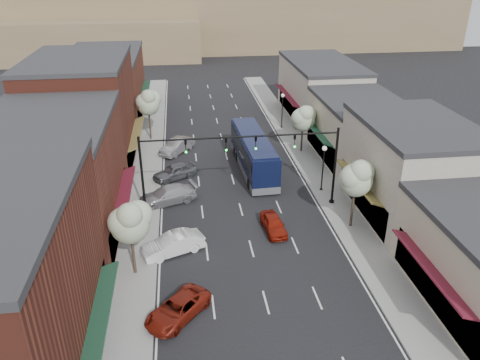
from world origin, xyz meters
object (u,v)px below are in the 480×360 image
object	(u,v)px
red_hatchback	(274,224)
lamp_post_far	(282,105)
signal_mast_left	(171,163)
tree_left_far	(148,102)
parked_car_e	(177,146)
parked_car_b	(173,244)
tree_right_near	(357,177)
coach_bus	(253,152)
parked_car_d	(175,172)
parked_car_c	(167,195)
parked_car_a	(178,309)
lamp_post_near	(323,161)
signal_mast_right	(308,156)
tree_left_near	(130,221)
tree_right_far	(304,118)

from	to	relation	value
red_hatchback	lamp_post_far	bearing A→B (deg)	71.70
signal_mast_left	lamp_post_far	size ratio (longest dim) A/B	1.85
tree_left_far	parked_car_e	world-z (taller)	tree_left_far
parked_car_b	tree_right_near	bearing A→B (deg)	75.36
lamp_post_far	coach_bus	bearing A→B (deg)	-114.48
parked_car_b	parked_car_d	xyz separation A→B (m)	(0.19, 12.71, -0.01)
signal_mast_left	tree_right_near	size ratio (longest dim) A/B	1.38
signal_mast_left	parked_car_c	size ratio (longest dim) A/B	1.59
tree_left_far	coach_bus	xyz separation A→B (m)	(10.56, -10.00, -2.70)
coach_bus	red_hatchback	distance (m)	11.81
coach_bus	parked_car_a	distance (m)	22.00
lamp_post_near	tree_right_near	bearing A→B (deg)	-85.23
signal_mast_right	parked_car_a	world-z (taller)	signal_mast_right
signal_mast_left	parked_car_e	bearing A→B (deg)	88.48
parked_car_d	parked_car_e	size ratio (longest dim) A/B	0.93
signal_mast_right	tree_right_near	world-z (taller)	signal_mast_right
signal_mast_left	lamp_post_near	world-z (taller)	signal_mast_left
signal_mast_right	parked_car_c	bearing A→B (deg)	170.35
tree_left_far	coach_bus	bearing A→B (deg)	-43.43
signal_mast_right	parked_car_d	xyz separation A→B (m)	(-11.15, 6.90, -3.88)
red_hatchback	parked_car_b	distance (m)	8.06
tree_left_near	parked_car_d	world-z (taller)	tree_left_near
signal_mast_right	tree_right_near	size ratio (longest dim) A/B	1.38
parked_car_c	lamp_post_far	bearing A→B (deg)	123.43
coach_bus	parked_car_d	world-z (taller)	coach_bus
tree_left_far	parked_car_e	bearing A→B (deg)	-55.23
parked_car_b	signal_mast_right	bearing A→B (deg)	95.36
tree_left_far	lamp_post_near	bearing A→B (deg)	-43.89
signal_mast_right	tree_right_near	distance (m)	4.89
parked_car_a	parked_car_b	size ratio (longest dim) A/B	0.97
lamp_post_near	parked_car_e	xyz separation A→B (m)	(-13.06, 11.13, -2.23)
lamp_post_near	red_hatchback	size ratio (longest dim) A/B	1.18
parked_car_d	coach_bus	bearing A→B (deg)	67.46
coach_bus	parked_car_c	bearing A→B (deg)	-147.66
lamp_post_far	parked_car_c	xyz separation A→B (m)	(-14.00, -17.99, -2.25)
tree_right_far	tree_left_far	world-z (taller)	tree_left_far
tree_left_near	lamp_post_near	size ratio (longest dim) A/B	1.28
tree_right_near	lamp_post_near	distance (m)	6.74
tree_right_near	parked_car_c	xyz separation A→B (m)	(-14.55, 6.06, -3.70)
parked_car_c	parked_car_d	xyz separation A→B (m)	(0.67, 4.89, -0.01)
parked_car_a	parked_car_c	size ratio (longest dim) A/B	0.86
tree_right_near	parked_car_e	bearing A→B (deg)	127.57
lamp_post_far	tree_left_far	bearing A→B (deg)	-172.70
signal_mast_left	parked_car_b	bearing A→B (deg)	-91.03
tree_right_far	lamp_post_far	distance (m)	8.13
tree_left_near	parked_car_a	bearing A→B (deg)	-58.36
signal_mast_right	red_hatchback	distance (m)	6.54
tree_right_near	lamp_post_far	world-z (taller)	tree_right_near
lamp_post_far	signal_mast_left	bearing A→B (deg)	-123.86
tree_right_near	parked_car_d	world-z (taller)	tree_right_near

